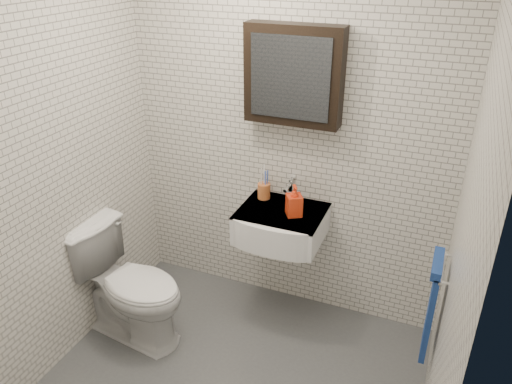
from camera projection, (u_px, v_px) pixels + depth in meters
room_shell at (220, 168)px, 2.35m from camera, size 2.22×2.02×2.51m
washbasin at (279, 226)px, 3.26m from camera, size 0.55×0.50×0.20m
faucet at (290, 191)px, 3.35m from camera, size 0.06×0.20×0.15m
mirror_cabinet at (294, 75)px, 3.00m from camera, size 0.60×0.15×0.60m
towel_rail at (432, 302)px, 2.62m from camera, size 0.09×0.30×0.58m
toothbrush_cup at (264, 190)px, 3.39m from camera, size 0.10×0.10×0.24m
soap_bottle at (294, 201)px, 3.15m from camera, size 0.13×0.13×0.21m
toilet at (130, 285)px, 3.28m from camera, size 0.84×0.56×0.80m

